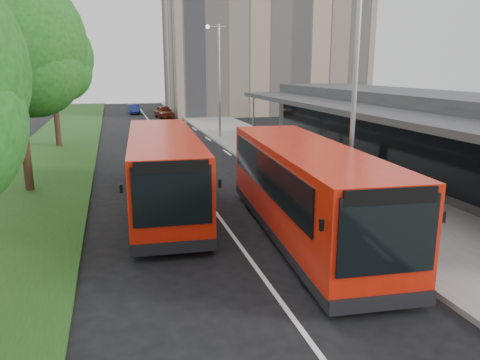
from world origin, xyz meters
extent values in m
plane|color=black|center=(0.00, 0.00, 0.00)|extent=(120.00, 120.00, 0.00)
cube|color=gray|center=(6.00, 20.00, 0.07)|extent=(5.00, 80.00, 0.15)
cube|color=#1E4315|center=(-7.00, 20.00, 0.05)|extent=(5.00, 80.00, 0.10)
cube|color=silver|center=(0.00, 15.00, 0.01)|extent=(0.12, 70.00, 0.01)
cube|color=silver|center=(3.30, -2.00, 0.01)|extent=(0.12, 2.00, 0.01)
cube|color=silver|center=(3.30, 4.00, 0.01)|extent=(0.12, 2.00, 0.01)
cube|color=silver|center=(3.30, 10.00, 0.01)|extent=(0.12, 2.00, 0.01)
cube|color=silver|center=(3.30, 16.00, 0.01)|extent=(0.12, 2.00, 0.01)
cube|color=silver|center=(3.30, 22.00, 0.01)|extent=(0.12, 2.00, 0.01)
cube|color=silver|center=(3.30, 28.00, 0.01)|extent=(0.12, 2.00, 0.01)
cube|color=silver|center=(3.30, 34.00, 0.01)|extent=(0.12, 2.00, 0.01)
cube|color=silver|center=(3.30, 40.00, 0.01)|extent=(0.12, 2.00, 0.01)
cube|color=silver|center=(3.30, 46.00, 0.01)|extent=(0.12, 2.00, 0.01)
cube|color=tan|center=(14.00, 42.00, 9.00)|extent=(22.00, 12.00, 18.00)
cube|color=#2C2C2E|center=(11.00, 8.00, 2.00)|extent=(5.00, 26.00, 4.00)
cube|color=black|center=(8.48, 8.00, 1.60)|extent=(0.06, 24.00, 2.20)
cube|color=#2C2C2E|center=(7.20, 8.00, 3.30)|extent=(2.80, 26.00, 0.25)
cylinder|color=#999BA2|center=(5.90, 19.00, 1.65)|extent=(0.12, 0.12, 3.30)
cylinder|color=#301F13|center=(-7.00, 9.00, 2.18)|extent=(0.36, 0.36, 4.35)
sphere|color=#144B14|center=(-7.00, 9.00, 6.14)|extent=(5.54, 5.54, 5.54)
sphere|color=#144B14|center=(-6.40, 8.60, 5.15)|extent=(3.96, 3.96, 3.96)
sphere|color=#144B14|center=(-7.50, 9.50, 5.44)|extent=(4.35, 4.35, 4.35)
cylinder|color=#301F13|center=(-7.00, 21.00, 2.07)|extent=(0.36, 0.36, 4.13)
sphere|color=#144B14|center=(-7.00, 21.00, 5.83)|extent=(5.26, 5.26, 5.26)
sphere|color=#144B14|center=(-6.40, 20.60, 4.89)|extent=(3.76, 3.76, 3.76)
sphere|color=#144B14|center=(-7.50, 21.50, 5.17)|extent=(4.13, 4.13, 4.13)
cylinder|color=#999BA2|center=(4.20, 2.00, 4.15)|extent=(0.16, 0.16, 8.00)
cylinder|color=#999BA2|center=(4.20, 22.00, 4.15)|extent=(0.16, 0.16, 8.00)
cylinder|color=#999BA2|center=(4.00, 22.00, 7.95)|extent=(1.40, 0.10, 0.10)
sphere|color=silver|center=(3.40, 22.00, 7.95)|extent=(0.28, 0.28, 0.28)
cube|color=red|center=(2.13, 0.91, 1.60)|extent=(3.08, 10.17, 2.53)
cube|color=black|center=(2.13, 0.91, 0.36)|extent=(3.10, 10.19, 0.29)
cube|color=black|center=(1.78, -4.12, 1.86)|extent=(2.15, 0.20, 1.67)
cube|color=black|center=(2.48, 5.93, 2.01)|extent=(2.10, 0.20, 1.24)
cube|color=black|center=(0.94, 1.28, 2.05)|extent=(0.65, 8.58, 1.15)
cube|color=black|center=(3.36, 1.11, 2.05)|extent=(0.65, 8.58, 1.15)
cube|color=black|center=(1.78, -4.13, 0.38)|extent=(2.39, 0.25, 0.33)
cube|color=black|center=(1.78, -4.13, 2.67)|extent=(2.00, 0.18, 0.33)
cube|color=black|center=(0.46, -3.81, 2.10)|extent=(0.09, 0.09, 0.24)
cube|color=black|center=(3.13, -4.00, 2.10)|extent=(0.09, 0.09, 0.24)
cylinder|color=black|center=(0.90, -2.26, 0.43)|extent=(0.35, 0.88, 0.86)
cylinder|color=black|center=(2.90, -2.40, 0.43)|extent=(0.35, 0.88, 0.86)
cylinder|color=black|center=(1.35, 4.22, 0.43)|extent=(0.35, 0.88, 0.86)
cylinder|color=black|center=(3.35, 4.08, 0.43)|extent=(0.35, 0.88, 0.86)
cube|color=red|center=(-1.74, 5.01, 1.57)|extent=(2.88, 9.94, 2.48)
cube|color=black|center=(-1.74, 5.01, 0.36)|extent=(2.91, 9.96, 0.28)
cube|color=black|center=(-2.01, 0.09, 1.82)|extent=(2.10, 0.17, 1.64)
cube|color=black|center=(-1.46, 9.94, 1.96)|extent=(2.06, 0.16, 1.22)
cube|color=black|center=(-2.91, 5.36, 2.01)|extent=(0.52, 8.41, 1.12)
cube|color=black|center=(-0.53, 5.23, 2.01)|extent=(0.52, 8.41, 1.12)
cube|color=black|center=(-2.01, 0.08, 0.37)|extent=(2.34, 0.21, 0.33)
cube|color=black|center=(-2.01, 0.08, 2.62)|extent=(1.96, 0.15, 0.33)
cube|color=black|center=(-3.31, 0.37, 2.06)|extent=(0.08, 0.08, 0.23)
cube|color=black|center=(-0.69, 0.22, 2.06)|extent=(0.08, 0.08, 0.23)
cylinder|color=black|center=(-2.90, 1.89, 0.42)|extent=(0.33, 0.86, 0.84)
cylinder|color=black|center=(-0.93, 1.78, 0.42)|extent=(0.33, 0.86, 0.84)
cylinder|color=black|center=(-2.54, 8.24, 0.42)|extent=(0.33, 0.86, 0.84)
cylinder|color=black|center=(-0.58, 8.14, 0.42)|extent=(0.33, 0.86, 0.84)
cylinder|color=#3E2419|center=(5.83, 10.92, 0.59)|extent=(0.49, 0.49, 0.89)
cylinder|color=#EAAE0C|center=(5.29, 17.02, 0.63)|extent=(0.17, 0.17, 0.95)
imported|color=#53190B|center=(1.78, 37.90, 0.65)|extent=(1.99, 3.96, 1.29)
imported|color=navy|center=(-1.09, 43.36, 0.53)|extent=(1.34, 3.30, 1.06)
camera|label=1|loc=(-3.39, -11.87, 5.13)|focal=35.00mm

